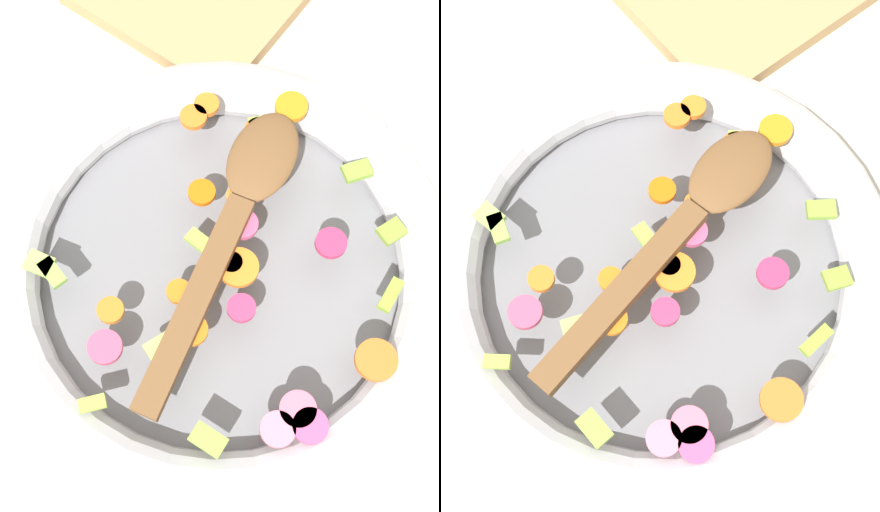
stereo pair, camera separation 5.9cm
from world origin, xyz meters
The scene contains 4 objects.
ground_plane centered at (0.00, 0.00, 0.00)m, with size 4.00×4.00×0.00m, color beige.
skillet centered at (0.00, 0.00, 0.02)m, with size 0.41×0.41×0.05m.
chopped_vegetables centered at (0.00, 0.02, 0.05)m, with size 0.33×0.30×0.01m.
wooden_spoon centered at (-0.03, -0.01, 0.06)m, with size 0.28×0.10×0.01m.
Camera 2 is at (0.13, 0.16, 0.60)m, focal length 50.00 mm.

